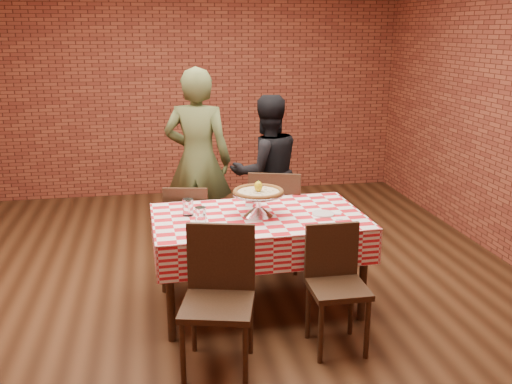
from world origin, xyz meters
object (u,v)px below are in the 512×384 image
(water_glass_right, at_px, (188,207))
(diner_olive, at_px, (198,161))
(table, at_px, (258,262))
(chair_far_right, at_px, (276,218))
(diner_black, at_px, (267,172))
(chair_near_right, at_px, (338,291))
(pizza, at_px, (258,192))
(chair_far_left, at_px, (189,229))
(water_glass_left, at_px, (201,216))
(chair_near_left, at_px, (217,304))
(pizza_stand, at_px, (258,204))
(condiment_caddy, at_px, (251,197))

(water_glass_right, height_order, diner_olive, diner_olive)
(table, relative_size, chair_far_right, 1.69)
(diner_black, bearing_deg, diner_olive, -13.43)
(table, distance_m, chair_near_right, 0.83)
(pizza, bearing_deg, chair_far_left, 125.02)
(table, xyz_separation_m, water_glass_left, (-0.45, -0.12, 0.45))
(chair_near_left, bearing_deg, chair_far_right, 79.76)
(water_glass_left, distance_m, water_glass_right, 0.24)
(table, distance_m, water_glass_left, 0.65)
(water_glass_right, distance_m, chair_far_left, 0.72)
(pizza_stand, distance_m, chair_far_left, 0.95)
(water_glass_left, height_order, diner_olive, diner_olive)
(table, relative_size, pizza, 4.12)
(chair_near_left, height_order, diner_olive, diner_olive)
(chair_far_left, height_order, chair_far_right, chair_far_right)
(table, distance_m, chair_near_left, 0.92)
(water_glass_right, height_order, chair_near_right, water_glass_right)
(table, xyz_separation_m, chair_near_left, (-0.42, -0.82, 0.09))
(pizza, bearing_deg, condiment_caddy, 91.55)
(table, bearing_deg, condiment_caddy, 91.67)
(water_glass_right, bearing_deg, chair_near_left, -83.12)
(chair_far_right, bearing_deg, condiment_caddy, 74.14)
(table, xyz_separation_m, condiment_caddy, (-0.01, 0.27, 0.45))
(chair_far_left, relative_size, chair_far_right, 0.91)
(chair_near_left, bearing_deg, water_glass_right, 111.38)
(water_glass_left, height_order, diner_black, diner_black)
(water_glass_left, distance_m, diner_olive, 1.47)
(chair_far_left, xyz_separation_m, chair_far_right, (0.80, 0.05, 0.04))
(water_glass_right, xyz_separation_m, diner_black, (0.86, 1.20, -0.06))
(table, xyz_separation_m, water_glass_right, (-0.53, 0.10, 0.45))
(diner_olive, bearing_deg, pizza, 121.84)
(pizza_stand, relative_size, water_glass_right, 3.10)
(chair_near_right, bearing_deg, chair_near_left, -172.81)
(table, height_order, chair_far_left, chair_far_left)
(water_glass_right, bearing_deg, diner_black, 54.36)
(water_glass_right, xyz_separation_m, chair_near_left, (0.11, -0.92, -0.36))
(pizza_stand, height_order, diner_black, diner_black)
(diner_olive, xyz_separation_m, diner_black, (0.68, -0.04, -0.14))
(table, bearing_deg, chair_near_right, -60.21)
(pizza, bearing_deg, water_glass_left, -164.86)
(water_glass_right, bearing_deg, water_glass_left, -71.35)
(chair_near_left, xyz_separation_m, chair_far_left, (-0.07, 1.52, -0.04))
(pizza, relative_size, chair_far_right, 0.41)
(condiment_caddy, height_order, chair_far_right, chair_far_right)
(chair_near_left, xyz_separation_m, diner_olive, (0.07, 2.16, 0.44))
(chair_near_right, height_order, diner_black, diner_black)
(table, distance_m, diner_olive, 1.48)
(pizza, bearing_deg, chair_near_left, -117.01)
(table, xyz_separation_m, pizza, (-0.00, 0.00, 0.57))
(chair_far_right, height_order, diner_black, diner_black)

